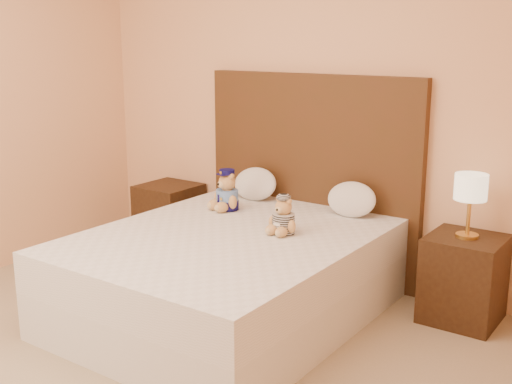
% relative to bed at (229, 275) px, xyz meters
% --- Properties ---
extents(room_walls, '(4.04, 4.52, 2.72)m').
position_rel_bed_xyz_m(room_walls, '(0.00, -0.74, 1.53)').
color(room_walls, '#EFB282').
rests_on(room_walls, ground).
extents(bed, '(1.60, 2.00, 0.55)m').
position_rel_bed_xyz_m(bed, '(0.00, 0.00, 0.00)').
color(bed, white).
rests_on(bed, ground).
extents(headboard, '(1.75, 0.08, 1.50)m').
position_rel_bed_xyz_m(headboard, '(0.00, 1.01, 0.47)').
color(headboard, '#482815').
rests_on(headboard, ground).
extents(nightstand_left, '(0.45, 0.45, 0.55)m').
position_rel_bed_xyz_m(nightstand_left, '(-1.25, 0.80, -0.00)').
color(nightstand_left, '#372311').
rests_on(nightstand_left, ground).
extents(nightstand_right, '(0.45, 0.45, 0.55)m').
position_rel_bed_xyz_m(nightstand_right, '(1.25, 0.80, -0.00)').
color(nightstand_right, '#372311').
rests_on(nightstand_right, ground).
extents(lamp, '(0.20, 0.20, 0.40)m').
position_rel_bed_xyz_m(lamp, '(1.25, 0.80, 0.57)').
color(lamp, gold).
rests_on(lamp, nightstand_right).
extents(teddy_police, '(0.31, 0.30, 0.29)m').
position_rel_bed_xyz_m(teddy_police, '(-0.37, 0.46, 0.42)').
color(teddy_police, '#C4824C').
rests_on(teddy_police, bed).
extents(teddy_prisoner, '(0.23, 0.22, 0.24)m').
position_rel_bed_xyz_m(teddy_prisoner, '(0.28, 0.21, 0.40)').
color(teddy_prisoner, '#C4824C').
rests_on(teddy_prisoner, bed).
extents(pillow_left, '(0.37, 0.24, 0.26)m').
position_rel_bed_xyz_m(pillow_left, '(-0.38, 0.83, 0.41)').
color(pillow_left, white).
rests_on(pillow_left, bed).
extents(pillow_right, '(0.36, 0.23, 0.26)m').
position_rel_bed_xyz_m(pillow_right, '(0.44, 0.83, 0.40)').
color(pillow_right, white).
rests_on(pillow_right, bed).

